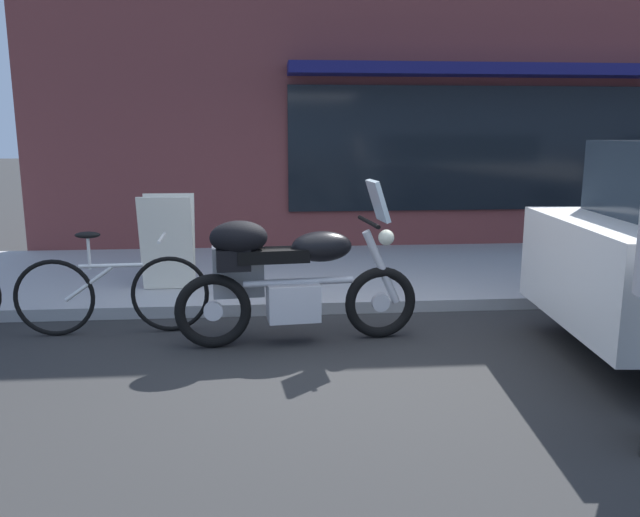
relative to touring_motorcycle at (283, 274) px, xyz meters
name	(u,v)px	position (x,y,z in m)	size (l,w,h in m)	color
ground_plane	(337,351)	(0.44, -0.28, -0.60)	(80.00, 80.00, 0.00)	#292929
touring_motorcycle	(283,274)	(0.00, 0.00, 0.00)	(2.10, 0.62, 1.40)	black
parked_bicycle	(112,293)	(-1.52, 0.37, -0.22)	(1.71, 0.48, 0.94)	black
sandwich_board_sign	(168,242)	(-1.19, 1.54, 0.03)	(0.55, 0.43, 1.02)	silver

